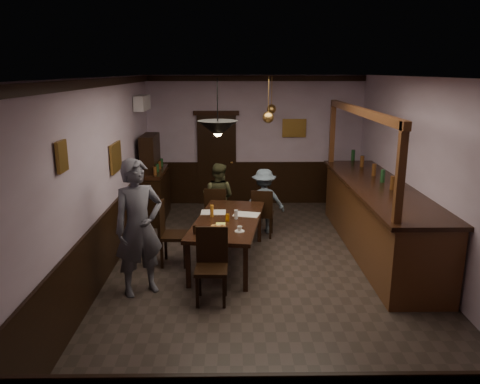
{
  "coord_description": "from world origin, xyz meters",
  "views": [
    {
      "loc": [
        -0.51,
        -6.86,
        3.1
      ],
      "look_at": [
        -0.4,
        0.6,
        1.15
      ],
      "focal_mm": 35.0,
      "sensor_mm": 36.0,
      "label": 1
    }
  ],
  "objects_px": {
    "person_standing": "(139,228)",
    "chair_far_left": "(216,209)",
    "soda_can": "(227,218)",
    "bar_counter": "(377,216)",
    "coffee_cup": "(240,229)",
    "pendant_iron": "(218,129)",
    "chair_near": "(212,261)",
    "chair_side": "(169,230)",
    "chair_far_right": "(262,211)",
    "person_seated_left": "(218,197)",
    "pendant_brass_far": "(271,109)",
    "dining_table": "(228,223)",
    "person_seated_right": "(264,201)",
    "pendant_brass_mid": "(268,117)"
  },
  "relations": [
    {
      "from": "chair_far_left",
      "to": "bar_counter",
      "type": "bearing_deg",
      "value": 168.42
    },
    {
      "from": "coffee_cup",
      "to": "pendant_iron",
      "type": "height_order",
      "value": "pendant_iron"
    },
    {
      "from": "dining_table",
      "to": "person_standing",
      "type": "bearing_deg",
      "value": -138.77
    },
    {
      "from": "chair_far_right",
      "to": "chair_near",
      "type": "height_order",
      "value": "chair_near"
    },
    {
      "from": "chair_far_left",
      "to": "chair_far_right",
      "type": "height_order",
      "value": "chair_far_left"
    },
    {
      "from": "chair_far_left",
      "to": "chair_side",
      "type": "height_order",
      "value": "chair_side"
    },
    {
      "from": "person_seated_right",
      "to": "person_seated_left",
      "type": "bearing_deg",
      "value": -13.85
    },
    {
      "from": "chair_far_right",
      "to": "chair_near",
      "type": "relative_size",
      "value": 0.92
    },
    {
      "from": "chair_far_left",
      "to": "person_seated_right",
      "type": "relative_size",
      "value": 0.74
    },
    {
      "from": "person_standing",
      "to": "soda_can",
      "type": "xyz_separation_m",
      "value": [
        1.22,
        0.96,
        -0.16
      ]
    },
    {
      "from": "chair_far_right",
      "to": "chair_far_left",
      "type": "bearing_deg",
      "value": 0.78
    },
    {
      "from": "chair_far_right",
      "to": "dining_table",
      "type": "bearing_deg",
      "value": 71.3
    },
    {
      "from": "person_seated_left",
      "to": "person_seated_right",
      "type": "height_order",
      "value": "person_seated_left"
    },
    {
      "from": "pendant_brass_mid",
      "to": "pendant_iron",
      "type": "bearing_deg",
      "value": -115.23
    },
    {
      "from": "bar_counter",
      "to": "chair_near",
      "type": "bearing_deg",
      "value": -147.83
    },
    {
      "from": "chair_far_left",
      "to": "person_seated_left",
      "type": "bearing_deg",
      "value": -92.52
    },
    {
      "from": "soda_can",
      "to": "pendant_iron",
      "type": "bearing_deg",
      "value": -99.68
    },
    {
      "from": "bar_counter",
      "to": "chair_far_right",
      "type": "bearing_deg",
      "value": 159.72
    },
    {
      "from": "bar_counter",
      "to": "pendant_brass_far",
      "type": "bearing_deg",
      "value": 126.46
    },
    {
      "from": "person_standing",
      "to": "pendant_iron",
      "type": "bearing_deg",
      "value": -17.47
    },
    {
      "from": "dining_table",
      "to": "chair_far_right",
      "type": "xyz_separation_m",
      "value": [
        0.64,
        1.19,
        -0.17
      ]
    },
    {
      "from": "coffee_cup",
      "to": "soda_can",
      "type": "distance_m",
      "value": 0.55
    },
    {
      "from": "chair_near",
      "to": "bar_counter",
      "type": "height_order",
      "value": "bar_counter"
    },
    {
      "from": "chair_side",
      "to": "person_seated_left",
      "type": "bearing_deg",
      "value": -22.33
    },
    {
      "from": "chair_far_right",
      "to": "person_seated_left",
      "type": "relative_size",
      "value": 0.68
    },
    {
      "from": "person_standing",
      "to": "pendant_brass_mid",
      "type": "height_order",
      "value": "pendant_brass_mid"
    },
    {
      "from": "chair_far_left",
      "to": "chair_side",
      "type": "bearing_deg",
      "value": 68.17
    },
    {
      "from": "chair_near",
      "to": "person_seated_left",
      "type": "relative_size",
      "value": 0.75
    },
    {
      "from": "pendant_brass_mid",
      "to": "person_seated_left",
      "type": "bearing_deg",
      "value": 145.01
    },
    {
      "from": "dining_table",
      "to": "chair_side",
      "type": "relative_size",
      "value": 2.2
    },
    {
      "from": "chair_far_right",
      "to": "chair_side",
      "type": "bearing_deg",
      "value": 47.69
    },
    {
      "from": "person_standing",
      "to": "bar_counter",
      "type": "distance_m",
      "value": 4.14
    },
    {
      "from": "chair_side",
      "to": "pendant_brass_far",
      "type": "height_order",
      "value": "pendant_brass_far"
    },
    {
      "from": "dining_table",
      "to": "chair_side",
      "type": "xyz_separation_m",
      "value": [
        -0.96,
        -0.07,
        -0.11
      ]
    },
    {
      "from": "coffee_cup",
      "to": "pendant_iron",
      "type": "distance_m",
      "value": 1.55
    },
    {
      "from": "person_standing",
      "to": "chair_far_left",
      "type": "bearing_deg",
      "value": 35.85
    },
    {
      "from": "chair_near",
      "to": "pendant_iron",
      "type": "relative_size",
      "value": 1.28
    },
    {
      "from": "person_seated_right",
      "to": "soda_can",
      "type": "distance_m",
      "value": 1.73
    },
    {
      "from": "chair_far_left",
      "to": "chair_near",
      "type": "distance_m",
      "value": 2.63
    },
    {
      "from": "coffee_cup",
      "to": "bar_counter",
      "type": "xyz_separation_m",
      "value": [
        2.41,
        1.1,
        -0.17
      ]
    },
    {
      "from": "dining_table",
      "to": "pendant_brass_far",
      "type": "xyz_separation_m",
      "value": [
        0.9,
        2.76,
        1.61
      ]
    },
    {
      "from": "chair_near",
      "to": "person_seated_left",
      "type": "bearing_deg",
      "value": 91.49
    },
    {
      "from": "pendant_iron",
      "to": "pendant_brass_mid",
      "type": "relative_size",
      "value": 0.98
    },
    {
      "from": "pendant_brass_far",
      "to": "person_standing",
      "type": "bearing_deg",
      "value": -119.08
    },
    {
      "from": "dining_table",
      "to": "pendant_iron",
      "type": "height_order",
      "value": "pendant_iron"
    },
    {
      "from": "chair_near",
      "to": "chair_side",
      "type": "height_order",
      "value": "chair_side"
    },
    {
      "from": "soda_can",
      "to": "bar_counter",
      "type": "distance_m",
      "value": 2.67
    },
    {
      "from": "chair_far_right",
      "to": "bar_counter",
      "type": "relative_size",
      "value": 0.21
    },
    {
      "from": "chair_side",
      "to": "pendant_brass_mid",
      "type": "xyz_separation_m",
      "value": [
        1.66,
        1.03,
        1.72
      ]
    },
    {
      "from": "chair_far_right",
      "to": "person_seated_right",
      "type": "distance_m",
      "value": 0.3
    }
  ]
}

